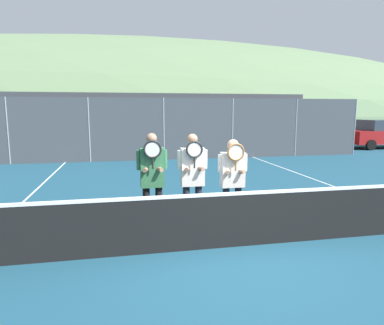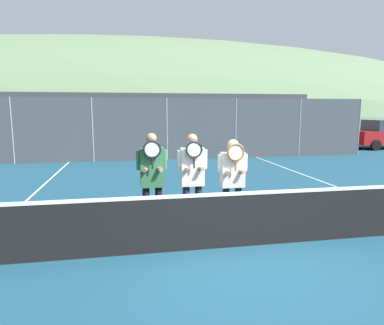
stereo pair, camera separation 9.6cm
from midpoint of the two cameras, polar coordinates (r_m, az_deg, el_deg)
name	(u,v)px [view 2 (the right image)]	position (r m, az deg, el deg)	size (l,w,h in m)	color
ground_plane	(237,247)	(5.99, 7.96, -13.73)	(120.00, 120.00, 0.00)	navy
hill_distant	(138,123)	(60.01, -8.97, 6.51)	(128.79, 71.55, 25.04)	#5B7551
clubhouse_building	(133,120)	(22.18, -9.65, 6.96)	(20.79, 5.50, 3.20)	#9EA3A8
fence_back	(167,129)	(15.68, -4.04, 5.57)	(19.70, 0.06, 2.81)	gray
tennis_net	(237,219)	(5.82, 8.06, -9.27)	(11.65, 0.09, 1.05)	gray
court_line_left_sideline	(16,210)	(8.91, -26.96, -7.01)	(0.05, 16.00, 0.01)	white
court_line_right_sideline	(353,193)	(10.52, 25.49, -4.60)	(0.05, 16.00, 0.01)	white
player_leftmost	(152,176)	(6.22, -6.23, -2.30)	(0.55, 0.34, 1.87)	black
player_center_left	(192,175)	(6.34, 0.50, -2.15)	(0.56, 0.34, 1.85)	#232838
player_center_right	(233,176)	(6.51, 7.21, -2.29)	(0.58, 0.34, 1.74)	#232838
car_far_left	(35,138)	(18.26, -24.55, 3.81)	(4.12, 1.99, 1.88)	slate
car_left_of_center	(137,138)	(17.75, -9.07, 4.08)	(4.58, 1.99, 1.66)	black
car_center	(227,135)	(18.67, 6.00, 4.65)	(4.09, 1.91, 1.88)	navy
car_right_of_center	(308,135)	(20.73, 18.94, 4.40)	(4.64, 1.91, 1.68)	maroon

